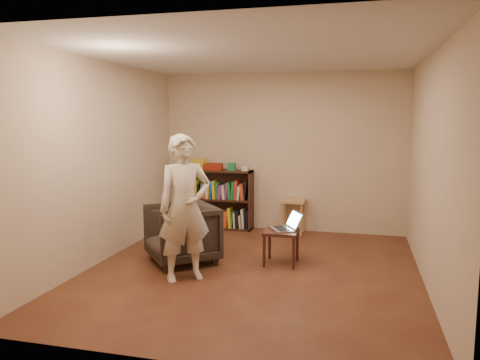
% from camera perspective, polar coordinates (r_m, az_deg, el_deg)
% --- Properties ---
extents(floor, '(4.50, 4.50, 0.00)m').
position_cam_1_polar(floor, '(5.86, 1.45, -11.06)').
color(floor, '#472016').
rests_on(floor, ground).
extents(ceiling, '(4.50, 4.50, 0.00)m').
position_cam_1_polar(ceiling, '(5.60, 1.54, 15.06)').
color(ceiling, silver).
rests_on(ceiling, wall_back).
extents(wall_back, '(4.00, 0.00, 4.00)m').
position_cam_1_polar(wall_back, '(7.78, 5.17, 3.34)').
color(wall_back, '#BDA68F').
rests_on(wall_back, floor).
extents(wall_left, '(0.00, 4.50, 4.50)m').
position_cam_1_polar(wall_left, '(6.33, -16.47, 2.09)').
color(wall_left, '#BDA68F').
rests_on(wall_left, floor).
extents(wall_right, '(0.00, 4.50, 4.50)m').
position_cam_1_polar(wall_right, '(5.50, 22.28, 1.04)').
color(wall_right, '#BDA68F').
rests_on(wall_right, floor).
extents(bookshelf, '(1.20, 0.30, 1.00)m').
position_cam_1_polar(bookshelf, '(7.98, -2.74, -2.76)').
color(bookshelf, black).
rests_on(bookshelf, floor).
extents(box_yellow, '(0.24, 0.19, 0.18)m').
position_cam_1_polar(box_yellow, '(7.96, -5.00, 1.93)').
color(box_yellow, gold).
rests_on(box_yellow, bookshelf).
extents(red_cloth, '(0.36, 0.29, 0.11)m').
position_cam_1_polar(red_cloth, '(7.92, -3.33, 1.64)').
color(red_cloth, maroon).
rests_on(red_cloth, bookshelf).
extents(box_green, '(0.14, 0.14, 0.12)m').
position_cam_1_polar(box_green, '(7.78, -1.02, 1.61)').
color(box_green, '#1D6D38').
rests_on(box_green, bookshelf).
extents(box_white, '(0.12, 0.12, 0.08)m').
position_cam_1_polar(box_white, '(7.74, 0.58, 1.43)').
color(box_white, beige).
rests_on(box_white, bookshelf).
extents(stool, '(0.39, 0.39, 0.56)m').
position_cam_1_polar(stool, '(7.64, 6.48, -3.18)').
color(stool, tan).
rests_on(stool, floor).
extents(armchair, '(1.16, 1.16, 0.76)m').
position_cam_1_polar(armchair, '(6.17, -7.12, -6.48)').
color(armchair, '#2D251E').
rests_on(armchair, floor).
extents(side_table, '(0.43, 0.43, 0.44)m').
position_cam_1_polar(side_table, '(6.07, 5.05, -6.82)').
color(side_table, black).
rests_on(side_table, floor).
extents(laptop, '(0.47, 0.46, 0.23)m').
position_cam_1_polar(laptop, '(6.09, 5.72, -5.53)').
color(laptop, '#B4B4B9').
rests_on(laptop, side_table).
extents(person, '(0.74, 0.70, 1.69)m').
position_cam_1_polar(person, '(5.40, -6.76, -3.42)').
color(person, beige).
rests_on(person, floor).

